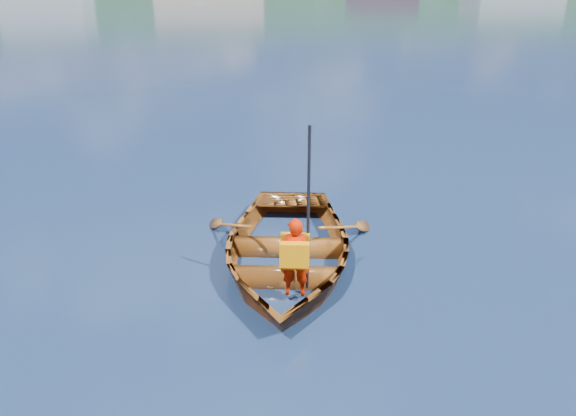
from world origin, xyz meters
TOP-DOWN VIEW (x-y plane):
  - ground at (0.00, 0.00)m, footprint 600.00×600.00m
  - rowboat at (1.10, -0.21)m, footprint 3.06×3.93m
  - child_paddler at (1.12, -1.12)m, footprint 0.39×0.37m

SIDE VIEW (x-z plane):
  - ground at x=0.00m, z-range 0.00..0.00m
  - rowboat at x=1.10m, z-range -0.15..0.60m
  - child_paddler at x=1.12m, z-range -0.40..1.65m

